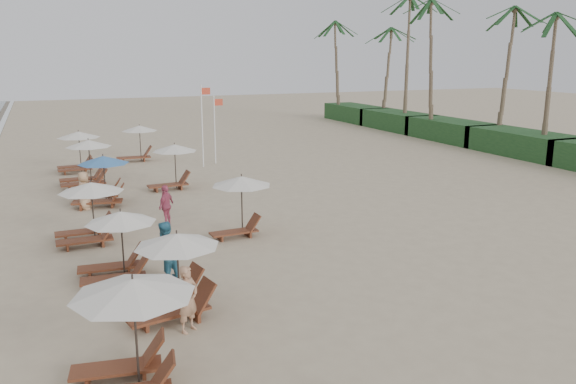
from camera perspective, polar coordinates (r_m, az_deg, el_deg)
name	(u,v)px	position (r m, az deg, el deg)	size (l,w,h in m)	color
ground	(332,276)	(17.90, 4.32, -8.24)	(160.00, 160.00, 0.00)	tan
shrub_hedge	(523,143)	(42.12, 22.14, 4.47)	(3.20, 53.00, 1.60)	#193D1C
palm_row	(525,2)	(42.43, 22.28, 16.89)	(7.00, 52.00, 12.30)	brown
lounger_station_0	(126,331)	(12.11, -15.69, -13.03)	(2.63, 2.45, 2.36)	brown
lounger_station_1	(168,277)	(15.39, -11.75, -8.17)	(2.70, 2.31, 2.14)	brown
lounger_station_2	(115,247)	(17.96, -16.69, -5.19)	(2.44, 2.08, 2.10)	brown
lounger_station_3	(87,212)	(21.83, -19.23, -1.88)	(2.56, 2.29, 2.19)	brown
lounger_station_4	(98,182)	(27.27, -18.18, 0.92)	(2.76, 2.44, 2.20)	brown
lounger_station_5	(84,166)	(31.28, -19.44, 2.47)	(2.75, 2.27, 2.39)	brown
lounger_station_6	(76,150)	(35.42, -20.13, 3.90)	(2.56, 2.39, 2.33)	brown
inland_station_0	(239,197)	(21.38, -4.87, -0.51)	(2.53, 2.24, 2.22)	brown
inland_station_1	(172,162)	(29.51, -11.39, 2.89)	(2.71, 2.24, 2.22)	brown
inland_station_2	(137,140)	(38.02, -14.69, 4.94)	(2.80, 2.24, 2.22)	brown
beachgoer_near	(188,299)	(14.39, -9.82, -10.35)	(0.61, 0.40, 1.68)	#A87A5B
beachgoer_mid_a	(165,252)	(17.51, -12.05, -5.80)	(0.89, 0.70, 1.84)	teal
beachgoer_far_a	(166,205)	(23.22, -11.91, -1.30)	(0.96, 0.40, 1.65)	#BD4B6A
beachgoer_far_b	(84,190)	(26.68, -19.43, 0.15)	(0.82, 0.53, 1.68)	tan
flag_pole_near	(203,122)	(34.97, -8.41, 6.84)	(0.60, 0.08, 4.91)	silver
flag_pole_far	(215,126)	(36.02, -7.18, 6.46)	(0.60, 0.08, 4.18)	silver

